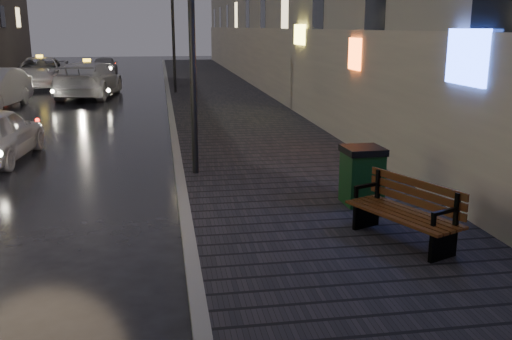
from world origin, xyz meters
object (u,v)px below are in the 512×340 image
at_px(bench, 406,211).
at_px(trash_bin, 362,175).
at_px(lamp_far, 173,22).
at_px(taxi_far, 41,72).
at_px(lamp_near, 191,16).
at_px(car_far, 105,66).
at_px(taxi_mid, 88,79).

bearing_deg(bench, trash_bin, 67.51).
distance_m(lamp_far, taxi_far, 9.32).
height_order(lamp_near, bench, lamp_near).
relative_size(lamp_near, taxi_far, 0.90).
xyz_separation_m(taxi_far, car_far, (2.80, 7.42, -0.15)).
distance_m(taxi_mid, taxi_far, 6.18).
distance_m(lamp_far, trash_bin, 19.17).
xyz_separation_m(lamp_near, car_far, (-4.43, 28.66, -2.83)).
height_order(bench, car_far, car_far).
xyz_separation_m(lamp_far, bench, (2.85, -20.65, -2.87)).
height_order(taxi_mid, car_far, taxi_mid).
distance_m(lamp_near, bench, 6.16).
bearing_deg(lamp_near, bench, -58.51).
xyz_separation_m(bench, taxi_mid, (-6.92, 20.58, 0.21)).
bearing_deg(taxi_mid, taxi_far, -52.25).
relative_size(lamp_near, car_far, 1.37).
distance_m(taxi_mid, car_far, 12.73).
distance_m(bench, trash_bin, 1.90).
bearing_deg(trash_bin, lamp_near, 133.71).
bearing_deg(lamp_near, taxi_far, 108.79).
bearing_deg(lamp_far, taxi_mid, -179.07).
bearing_deg(lamp_near, car_far, 98.78).
bearing_deg(taxi_mid, bench, 115.66).
bearing_deg(car_far, taxi_mid, 90.48).
bearing_deg(car_far, lamp_far, 108.18).
distance_m(bench, taxi_mid, 21.72).
distance_m(lamp_far, bench, 21.04).
bearing_deg(taxi_far, lamp_far, -41.25).
xyz_separation_m(bench, taxi_far, (-10.08, 25.89, 0.19)).
bearing_deg(taxi_mid, lamp_far, -172.01).
height_order(lamp_far, bench, lamp_far).
xyz_separation_m(trash_bin, taxi_mid, (-6.91, 18.68, 0.15)).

